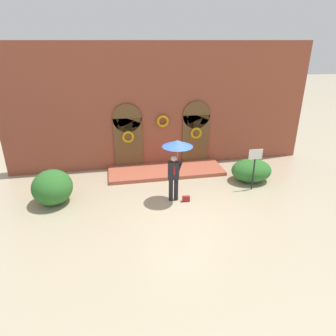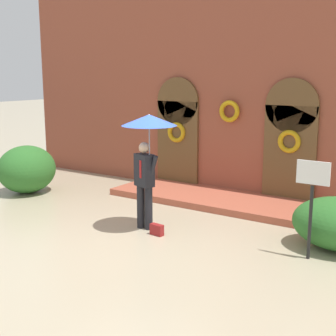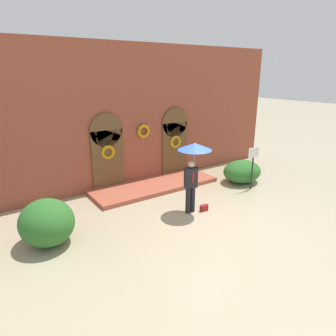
% 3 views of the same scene
% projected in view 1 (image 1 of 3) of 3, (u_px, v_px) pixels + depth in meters
% --- Properties ---
extents(ground_plane, '(80.00, 80.00, 0.00)m').
position_uv_depth(ground_plane, '(181.00, 205.00, 11.01)').
color(ground_plane, tan).
extents(building_facade, '(14.00, 2.30, 5.60)m').
position_uv_depth(building_facade, '(162.00, 109.00, 13.70)').
color(building_facade, brown).
rests_on(building_facade, ground).
extents(person_with_umbrella, '(1.10, 1.10, 2.36)m').
position_uv_depth(person_with_umbrella, '(176.00, 153.00, 10.65)').
color(person_with_umbrella, black).
rests_on(person_with_umbrella, ground).
extents(handbag, '(0.29, 0.15, 0.22)m').
position_uv_depth(handbag, '(186.00, 199.00, 11.24)').
color(handbag, maroon).
rests_on(handbag, ground).
extents(sign_post, '(0.56, 0.06, 1.72)m').
position_uv_depth(sign_post, '(255.00, 163.00, 11.75)').
color(sign_post, black).
rests_on(sign_post, ground).
extents(shrub_left, '(1.45, 1.58, 1.27)m').
position_uv_depth(shrub_left, '(52.00, 187.00, 10.96)').
color(shrub_left, '#2D6B28').
rests_on(shrub_left, ground).
extents(shrub_right, '(1.71, 1.40, 0.95)m').
position_uv_depth(shrub_right, '(251.00, 170.00, 12.78)').
color(shrub_right, '#2D6B28').
rests_on(shrub_right, ground).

